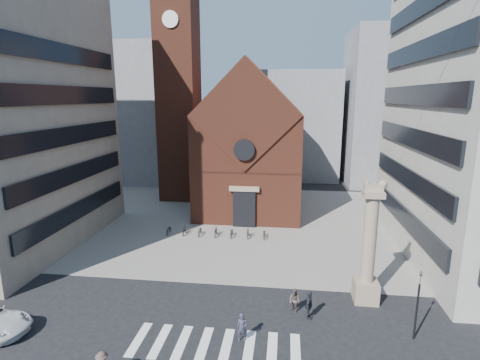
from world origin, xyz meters
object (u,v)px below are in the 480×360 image
Objects in this scene: traffic_light at (417,304)px; pedestrian_1 at (294,301)px; pedestrian_0 at (242,327)px; lion_column at (368,254)px; scooter_0 at (169,230)px; pedestrian_2 at (309,305)px.

traffic_light is 2.63× the size of pedestrian_1.
lion_column is at bearing 25.02° from pedestrian_0.
lion_column is 5.20× the size of scooter_0.
pedestrian_2 reaches higher than pedestrian_0.
pedestrian_2 is at bearing 167.17° from traffic_light.
pedestrian_0 is (-9.97, -1.38, -1.43)m from traffic_light.
scooter_0 is at bearing 142.77° from traffic_light.
traffic_light reaches higher than pedestrian_2.
pedestrian_1 is at bearing 164.22° from traffic_light.
scooter_0 is at bearing 174.45° from pedestrian_1.
traffic_light is 6.30m from pedestrian_2.
lion_column is 9.97m from pedestrian_0.
pedestrian_0 is at bearing -146.02° from lion_column.
lion_column is 5.95m from pedestrian_1.
pedestrian_1 is 0.89× the size of pedestrian_2.
lion_column is at bearing -42.51° from pedestrian_2.
pedestrian_2 is 1.10× the size of scooter_0.
pedestrian_1 is (3.06, 3.33, -0.04)m from pedestrian_0.
lion_column is at bearing 116.46° from traffic_light.
traffic_light is at bearing -63.54° from lion_column.
pedestrian_2 is at bearing -146.71° from lion_column.
pedestrian_0 reaches higher than pedestrian_1.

